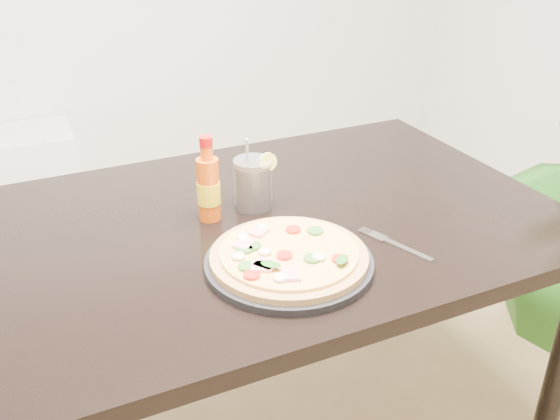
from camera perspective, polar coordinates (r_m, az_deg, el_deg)
name	(u,v)px	position (r m, az deg, el deg)	size (l,w,h in m)	color
dining_table	(259,250)	(1.48, -1.97, -3.67)	(1.40, 0.90, 0.75)	black
plate	(289,263)	(1.26, 0.82, -4.86)	(0.34, 0.34, 0.02)	black
pizza	(288,255)	(1.25, 0.71, -4.14)	(0.32, 0.32, 0.03)	#B67E51
hot_sauce_bottle	(208,187)	(1.42, -6.56, 2.07)	(0.05, 0.05, 0.20)	#E6550D
cola_cup	(253,184)	(1.48, -2.46, 2.35)	(0.10, 0.09, 0.18)	black
fork	(393,243)	(1.36, 10.25, -3.00)	(0.08, 0.18, 0.00)	silver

